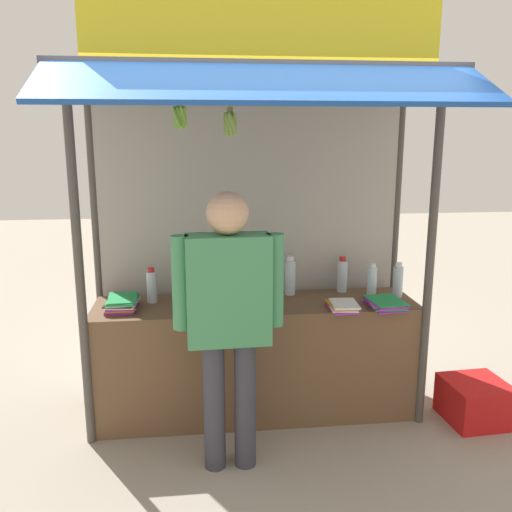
% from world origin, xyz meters
% --- Properties ---
extents(ground_plane, '(20.00, 20.00, 0.00)m').
position_xyz_m(ground_plane, '(0.00, 0.00, 0.00)').
color(ground_plane, '#9E9384').
extents(stall_counter, '(2.34, 0.58, 0.86)m').
position_xyz_m(stall_counter, '(0.00, 0.00, 0.43)').
color(stall_counter, brown).
rests_on(stall_counter, ground).
extents(stall_structure, '(2.54, 1.41, 2.83)m').
position_xyz_m(stall_structure, '(0.00, 0.09, 1.69)').
color(stall_structure, '#4C4742').
rests_on(stall_structure, ground).
extents(water_bottle_back_right, '(0.07, 0.07, 0.26)m').
position_xyz_m(water_bottle_back_right, '(1.08, 0.03, 0.98)').
color(water_bottle_back_right, silver).
rests_on(water_bottle_back_right, stall_counter).
extents(water_bottle_right, '(0.07, 0.07, 0.26)m').
position_xyz_m(water_bottle_right, '(-0.75, 0.11, 0.98)').
color(water_bottle_right, silver).
rests_on(water_bottle_right, stall_counter).
extents(water_bottle_mid_right, '(0.07, 0.07, 0.26)m').
position_xyz_m(water_bottle_mid_right, '(0.88, 0.06, 0.98)').
color(water_bottle_mid_right, silver).
rests_on(water_bottle_mid_right, stall_counter).
extents(water_bottle_far_right, '(0.08, 0.08, 0.30)m').
position_xyz_m(water_bottle_far_right, '(0.28, 0.19, 1.00)').
color(water_bottle_far_right, silver).
rests_on(water_bottle_far_right, stall_counter).
extents(water_bottle_front_left, '(0.07, 0.07, 0.27)m').
position_xyz_m(water_bottle_front_left, '(-0.52, 0.04, 0.98)').
color(water_bottle_front_left, silver).
rests_on(water_bottle_front_left, stall_counter).
extents(water_bottle_center, '(0.08, 0.08, 0.28)m').
position_xyz_m(water_bottle_center, '(0.70, 0.22, 0.99)').
color(water_bottle_center, silver).
rests_on(water_bottle_center, stall_counter).
extents(magazine_stack_far_left, '(0.27, 0.33, 0.05)m').
position_xyz_m(magazine_stack_far_left, '(0.90, -0.20, 0.88)').
color(magazine_stack_far_left, purple).
rests_on(magazine_stack_far_left, stall_counter).
extents(magazine_stack_back_left, '(0.21, 0.28, 0.05)m').
position_xyz_m(magazine_stack_back_left, '(0.59, -0.21, 0.88)').
color(magazine_stack_back_left, purple).
rests_on(magazine_stack_back_left, stall_counter).
extents(magazine_stack_front_right, '(0.23, 0.32, 0.09)m').
position_xyz_m(magazine_stack_front_right, '(-0.95, -0.04, 0.90)').
color(magazine_stack_front_right, purple).
rests_on(magazine_stack_front_right, stall_counter).
extents(magazine_stack_left, '(0.24, 0.25, 0.07)m').
position_xyz_m(magazine_stack_left, '(-0.33, -0.10, 0.89)').
color(magazine_stack_left, green).
rests_on(magazine_stack_left, stall_counter).
extents(banana_bunch_rightmost, '(0.10, 0.10, 0.26)m').
position_xyz_m(banana_bunch_rightmost, '(-0.50, -0.39, 2.16)').
color(banana_bunch_rightmost, '#332D23').
extents(banana_bunch_inner_right, '(0.10, 0.10, 0.30)m').
position_xyz_m(banana_bunch_inner_right, '(-0.20, -0.39, 2.12)').
color(banana_bunch_inner_right, '#332D23').
extents(vendor_person, '(0.66, 0.25, 1.74)m').
position_xyz_m(vendor_person, '(-0.24, -0.67, 1.05)').
color(vendor_person, '#383842').
rests_on(vendor_person, ground).
extents(plastic_crate, '(0.46, 0.46, 0.30)m').
position_xyz_m(plastic_crate, '(1.58, -0.32, 0.15)').
color(plastic_crate, red).
rests_on(plastic_crate, ground).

